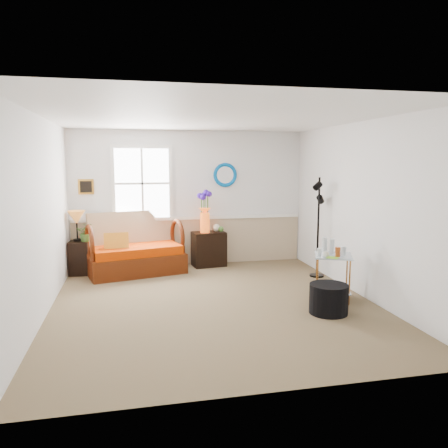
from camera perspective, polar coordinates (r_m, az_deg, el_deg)
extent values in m
cube|color=brown|center=(6.34, -1.33, -10.31)|extent=(4.50, 5.00, 0.01)
cube|color=white|center=(6.04, -1.42, 13.77)|extent=(4.50, 5.00, 0.01)
cube|color=silver|center=(8.51, -4.51, 3.36)|extent=(4.50, 0.01, 2.60)
cube|color=silver|center=(3.66, 5.93, -3.05)|extent=(4.50, 0.01, 2.60)
cube|color=silver|center=(6.06, -22.78, 0.81)|extent=(0.01, 5.00, 2.60)
cube|color=silver|center=(6.84, 17.50, 1.83)|extent=(0.01, 5.00, 2.60)
cube|color=tan|center=(8.61, -4.42, -2.30)|extent=(4.46, 0.02, 0.90)
cube|color=white|center=(8.52, -4.45, 0.79)|extent=(4.46, 0.04, 0.06)
cube|color=#BD7F27|center=(8.44, -17.58, 4.66)|extent=(0.28, 0.03, 0.28)
torus|color=#006AC1|center=(8.59, 0.14, 6.43)|extent=(0.47, 0.07, 0.47)
imported|color=#3C6728|center=(8.12, -17.58, -1.29)|extent=(0.33, 0.36, 0.26)
cylinder|color=black|center=(6.05, 13.50, -9.48)|extent=(0.68, 0.68, 0.39)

